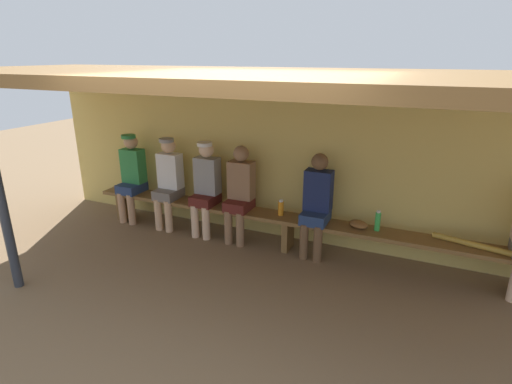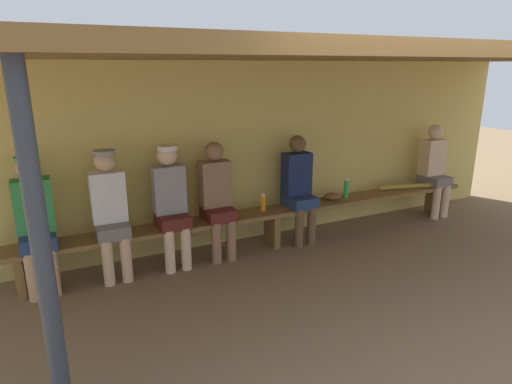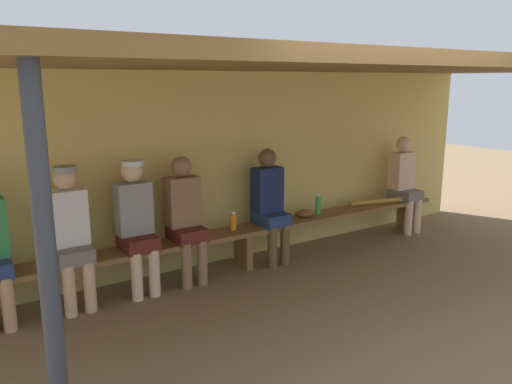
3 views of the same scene
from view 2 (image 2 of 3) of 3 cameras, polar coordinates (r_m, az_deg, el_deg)
ground_plane at (r=4.31m, az=12.11°, el=-14.07°), size 24.00×24.00×0.00m
back_wall at (r=5.53m, az=0.00°, el=5.31°), size 8.00×0.20×2.20m
dugout_roof at (r=4.30m, az=7.99°, el=17.59°), size 8.00×2.80×0.12m
support_post at (r=2.55m, az=-25.84°, el=-9.70°), size 0.10×0.10×2.20m
bench at (r=5.32m, az=2.13°, el=-3.08°), size 6.00×0.36×0.46m
player_middle at (r=6.87m, az=22.28°, el=3.09°), size 0.34×0.42×1.34m
player_rightmost at (r=4.65m, az=-26.87°, el=-3.11°), size 0.34×0.42×1.34m
player_shirtless_tan at (r=4.67m, az=-18.54°, el=-2.07°), size 0.34×0.42×1.34m
player_near_post at (r=4.94m, az=-5.11°, el=-0.50°), size 0.34×0.42×1.34m
player_with_sunglasses at (r=4.78m, az=-11.07°, el=-1.10°), size 0.34×0.42×1.34m
player_leftmost at (r=5.40m, az=5.60°, el=0.94°), size 0.34×0.42×1.34m
water_bottle_clear at (r=5.88m, az=11.69°, el=0.45°), size 0.07×0.07×0.26m
water_bottle_green at (r=5.24m, az=0.90°, el=-1.40°), size 0.07×0.07×0.21m
baseball_glove_tan at (r=5.77m, az=9.96°, el=-0.56°), size 0.29×0.25×0.09m
baseball_bat at (r=6.55m, az=19.00°, el=0.69°), size 0.83×0.26×0.07m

